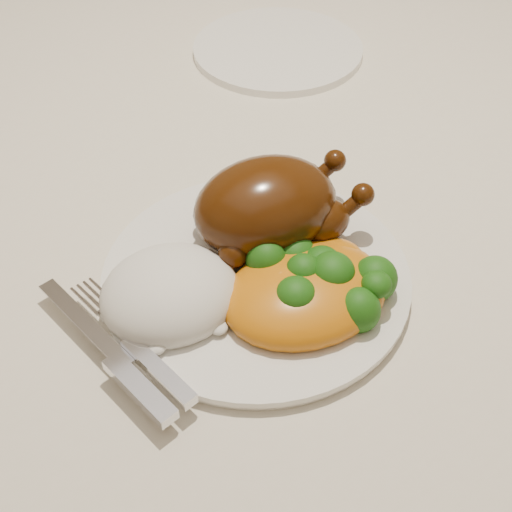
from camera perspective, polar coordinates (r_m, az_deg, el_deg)
dining_table at (r=0.74m, az=-5.44°, el=-1.38°), size 1.60×0.90×0.76m
tablecloth at (r=0.69m, az=-5.85°, el=2.85°), size 1.73×1.03×0.18m
dinner_plate at (r=0.58m, az=0.00°, el=-1.77°), size 0.27×0.27×0.01m
side_plate at (r=0.89m, az=1.75°, el=16.20°), size 0.27×0.27×0.01m
roast_chicken at (r=0.58m, az=1.13°, el=4.04°), size 0.16×0.12×0.08m
rice_mound at (r=0.55m, az=-6.90°, el=-3.06°), size 0.13×0.12×0.06m
mac_and_cheese at (r=0.55m, az=4.54°, el=-2.43°), size 0.15×0.13×0.05m
cutlery at (r=0.52m, az=-10.03°, el=-8.11°), size 0.04×0.17×0.01m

